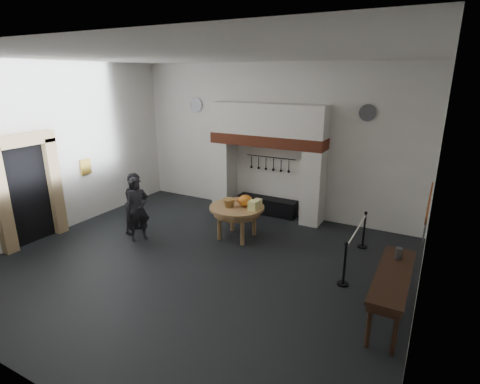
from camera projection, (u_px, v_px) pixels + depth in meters
The scene contains 39 objects.
floor at pixel (199, 264), 8.59m from camera, with size 9.00×8.00×0.02m, color black.
ceiling at pixel (192, 56), 7.24m from camera, with size 9.00×8.00×0.02m, color silver.
wall_back at pixel (272, 140), 11.27m from camera, with size 9.00×0.02×4.50m, color silver.
wall_front at pixel (7, 238), 4.56m from camera, with size 9.00×0.02×4.50m, color silver.
wall_left at pixel (57, 149), 9.96m from camera, with size 0.02×8.00×4.50m, color silver.
wall_right at pixel (432, 201), 5.87m from camera, with size 0.02×8.00×4.50m, color silver.
chimney_pier_left at pixel (225, 175), 12.00m from camera, with size 0.55×0.70×2.15m, color silver.
chimney_pier_right at pixel (314, 187), 10.66m from camera, with size 0.55×0.70×2.15m, color silver.
hearth_brick_band at pixel (267, 140), 10.96m from camera, with size 3.50×0.72×0.32m, color #9E442B.
chimney_hood at pixel (268, 119), 10.77m from camera, with size 3.50×0.70×0.90m, color silver.
iron_range at pixel (267, 206), 11.63m from camera, with size 1.90×0.45×0.50m, color black.
utensil_rail at pixel (271, 157), 11.35m from camera, with size 0.02×0.02×1.60m, color black.
door_recess at pixel (28, 195), 9.41m from camera, with size 0.04×1.10×2.50m, color black.
door_jamb_near at pixel (2, 202), 8.77m from camera, with size 0.22×0.30×2.60m, color tan.
door_jamb_far at pixel (55, 187), 9.94m from camera, with size 0.22×0.30×2.60m, color tan.
door_lintel at pixel (20, 140), 8.95m from camera, with size 0.22×1.70×0.30m, color tan.
wall_plaque at pixel (86, 167), 10.81m from camera, with size 0.05×0.34×0.44m, color gold.
work_table at pixel (237, 208), 9.74m from camera, with size 1.43×1.43×0.07m, color #A5894E.
pumpkin at pixel (246, 201), 9.68m from camera, with size 0.36×0.36×0.31m, color orange.
cheese_block_big at pixel (253, 206), 9.43m from camera, with size 0.22×0.22×0.24m, color #FFFD98.
cheese_block_small at pixel (258, 203), 9.69m from camera, with size 0.18×0.18×0.20m, color #EDDD8D.
wicker_basket at pixel (229, 203), 9.64m from camera, with size 0.32×0.32×0.22m, color olive.
bread_loaf at pixel (240, 200), 10.05m from camera, with size 0.31×0.18×0.13m, color #AA753C.
visitor_near at pixel (138, 209), 9.60m from camera, with size 0.62×0.40×1.69m, color black.
visitor_far at pixel (137, 203), 10.13m from camera, with size 0.81×0.63×1.66m, color black.
side_table at pixel (393, 275), 6.41m from camera, with size 0.55×2.20×0.06m, color #331B12.
pewter_jug at pixel (399, 253), 6.88m from camera, with size 0.12×0.12×0.22m, color #4F5054.
copper_pan_a at pixel (427, 215), 6.14m from camera, with size 0.34×0.34×0.03m, color #C6662D.
copper_pan_b at pixel (429, 205), 6.61m from camera, with size 0.32×0.32×0.03m, color #C6662D.
copper_pan_c at pixel (430, 196), 7.07m from camera, with size 0.30×0.30×0.03m, color #C6662D.
copper_pan_d at pixel (432, 189), 7.53m from camera, with size 0.28×0.28×0.03m, color #C6662D.
pewter_plate_left at pixel (423, 238), 6.46m from camera, with size 0.40×0.40×0.03m, color #4C4C51.
pewter_plate_mid at pixel (425, 226), 6.97m from camera, with size 0.40×0.40×0.03m, color #4C4C51.
pewter_plate_right at pixel (427, 216), 7.47m from camera, with size 0.40×0.40×0.03m, color #4C4C51.
pewter_plate_back_left at pixel (196, 105), 12.18m from camera, with size 0.44×0.44×0.03m, color #4C4C51.
pewter_plate_back_right at pixel (368, 113), 9.72m from camera, with size 0.44×0.44×0.03m, color #4C4C51.
barrier_post_near at pixel (345, 265), 7.60m from camera, with size 0.05×0.05×0.90m, color black.
barrier_post_far at pixel (364, 231), 9.28m from camera, with size 0.05×0.05×0.90m, color black.
barrier_rope at pixel (357, 230), 8.32m from camera, with size 0.04×0.04×2.00m, color white.
Camera 1 is at (4.50, -6.32, 4.16)m, focal length 28.00 mm.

